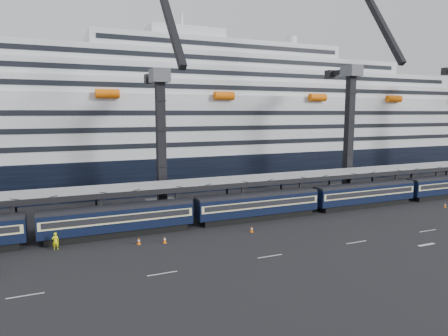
# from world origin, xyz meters

# --- Properties ---
(ground) EXTENTS (260.00, 260.00, 0.00)m
(ground) POSITION_xyz_m (0.00, 0.00, 0.00)
(ground) COLOR black
(ground) RESTS_ON ground
(lane_markings) EXTENTS (111.00, 4.27, 0.02)m
(lane_markings) POSITION_xyz_m (8.15, -5.23, 0.01)
(lane_markings) COLOR beige
(lane_markings) RESTS_ON ground
(train) EXTENTS (133.05, 3.00, 4.05)m
(train) POSITION_xyz_m (-4.65, 10.00, 2.20)
(train) COLOR black
(train) RESTS_ON ground
(canopy) EXTENTS (130.00, 6.25, 5.53)m
(canopy) POSITION_xyz_m (0.00, 14.00, 5.25)
(canopy) COLOR gray
(canopy) RESTS_ON ground
(cruise_ship) EXTENTS (214.09, 28.84, 34.00)m
(cruise_ship) POSITION_xyz_m (-1.08, 45.99, 12.34)
(cruise_ship) COLOR black
(cruise_ship) RESTS_ON ground
(crane_dark_near) EXTENTS (4.50, 17.75, 35.08)m
(crane_dark_near) POSITION_xyz_m (-20.00, 18.59, 11.93)
(crane_dark_near) COLOR #45484B
(crane_dark_near) RESTS_ON ground
(crane_dark_mid) EXTENTS (4.50, 18.24, 39.64)m
(crane_dark_mid) POSITION_xyz_m (15.00, 17.59, 13.36)
(crane_dark_mid) COLOR #45484B
(crane_dark_mid) RESTS_ON ground
(worker) EXTENTS (0.74, 0.49, 2.04)m
(worker) POSITION_xyz_m (-35.47, 7.50, 1.02)
(worker) COLOR #E9F10C
(worker) RESTS_ON ground
(traffic_cone_b) EXTENTS (0.42, 0.42, 0.85)m
(traffic_cone_b) POSITION_xyz_m (-23.40, 4.92, 0.42)
(traffic_cone_b) COLOR #FA6607
(traffic_cone_b) RESTS_ON ground
(traffic_cone_c) EXTENTS (0.44, 0.44, 0.87)m
(traffic_cone_c) POSITION_xyz_m (-26.36, 5.66, 0.43)
(traffic_cone_c) COLOR #FA6607
(traffic_cone_c) RESTS_ON ground
(traffic_cone_d) EXTENTS (0.42, 0.42, 0.85)m
(traffic_cone_d) POSITION_xyz_m (-11.77, 4.69, 0.42)
(traffic_cone_d) COLOR #FA6607
(traffic_cone_d) RESTS_ON ground
(traffic_cone_e) EXTENTS (0.39, 0.39, 0.78)m
(traffic_cone_e) POSITION_xyz_m (23.86, 4.26, 0.39)
(traffic_cone_e) COLOR #FA6607
(traffic_cone_e) RESTS_ON ground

